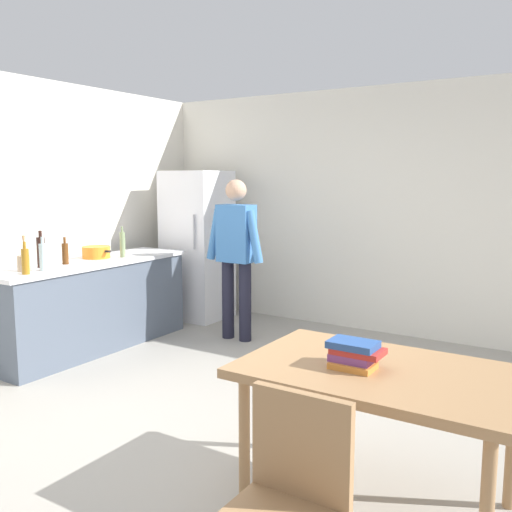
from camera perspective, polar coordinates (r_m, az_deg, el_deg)
name	(u,v)px	position (r m, az deg, el deg)	size (l,w,h in m)	color
ground_plane	(201,422)	(4.15, -5.65, -16.52)	(14.00, 14.00, 0.00)	#9E998E
wall_back	(363,211)	(6.42, 10.90, 4.56)	(6.40, 0.12, 2.70)	silver
kitchen_counter	(92,305)	(5.88, -16.42, -4.77)	(0.64, 2.20, 0.90)	#4C5666
refrigerator	(197,245)	(6.88, -5.99, 1.12)	(0.70, 0.67, 1.80)	white
person	(236,249)	(5.87, -2.05, 0.75)	(0.70, 0.22, 1.70)	#1E1E2D
dining_table	(379,383)	(3.01, 12.42, -12.48)	(1.40, 0.90, 0.75)	#9E754C
chair	(287,498)	(2.27, 3.19, -23.42)	(0.42, 0.42, 0.91)	#9E754C
cooking_pot	(96,252)	(5.96, -15.97, 0.38)	(0.40, 0.28, 0.12)	orange
utensil_jar	(24,263)	(5.31, -22.58, -0.62)	(0.11, 0.11, 0.32)	tan
bottle_water_clear	(43,257)	(5.29, -20.86, -0.05)	(0.07, 0.07, 0.30)	silver
bottle_oil_amber	(25,261)	(5.14, -22.45, -0.46)	(0.06, 0.06, 0.28)	#996619
bottle_beer_brown	(65,253)	(5.62, -18.87, 0.28)	(0.06, 0.06, 0.26)	#5B3314
bottle_wine_dark	(41,252)	(5.49, -21.06, 0.41)	(0.08, 0.08, 0.34)	black
bottle_vinegar_tall	(123,244)	(5.95, -13.44, 1.18)	(0.06, 0.06, 0.32)	gray
book_stack	(354,354)	(2.95, 9.97, -9.79)	(0.28, 0.19, 0.14)	orange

